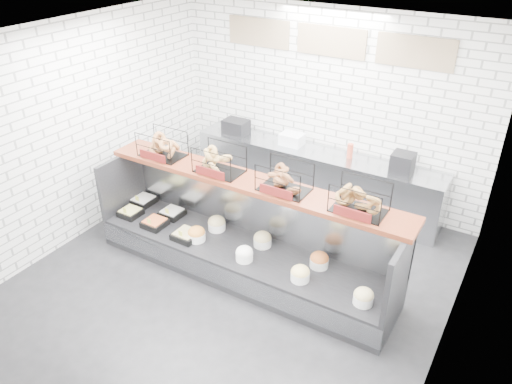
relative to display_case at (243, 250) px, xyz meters
The scene contains 5 objects.
ground 0.47m from the display_case, 87.36° to the right, with size 5.50×5.50×0.00m, color black.
room_shell 1.75m from the display_case, 86.49° to the left, with size 5.02×5.51×3.01m.
display_case is the anchor object (origin of this frame).
bagel_shelf 1.07m from the display_case, 85.26° to the left, with size 4.10×0.50×0.40m.
prep_counter 2.09m from the display_case, 89.70° to the left, with size 4.00×0.60×1.20m.
Camera 1 is at (2.81, -4.03, 4.11)m, focal length 35.00 mm.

